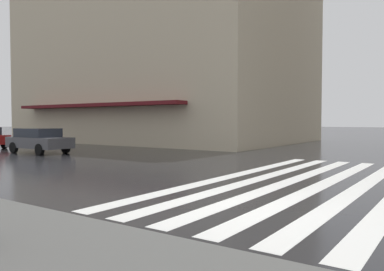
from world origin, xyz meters
TOP-DOWN VIEW (x-y plane):
  - ground_plane at (0.00, 0.00)m, footprint 220.00×220.00m
  - zebra_crossing at (4.00, -0.72)m, footprint 13.00×6.50m
  - haussmann_block_mid at (20.79, 18.70)m, footprint 17.78×23.93m
  - car_dark_grey at (5.50, 15.74)m, footprint 1.85×4.10m

SIDE VIEW (x-z plane):
  - ground_plane at x=0.00m, z-range 0.00..0.00m
  - zebra_crossing at x=4.00m, z-range 0.00..0.01m
  - car_dark_grey at x=5.50m, z-range 0.05..1.46m
  - haussmann_block_mid at x=20.79m, z-range -0.20..18.41m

